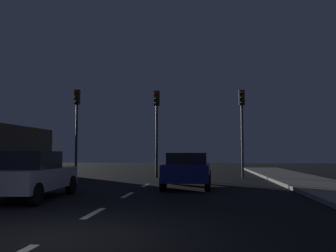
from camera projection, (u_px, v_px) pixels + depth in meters
name	position (u px, v px, depth m)	size (l,w,h in m)	color
ground_plane	(131.00, 193.00, 13.01)	(80.00, 80.00, 0.00)	black
lane_stripe_second	(94.00, 213.00, 8.64)	(0.16, 1.60, 0.01)	silver
lane_stripe_third	(128.00, 195.00, 12.41)	(0.16, 1.60, 0.01)	silver
lane_stripe_fourth	(146.00, 185.00, 16.18)	(0.16, 1.60, 0.01)	silver
traffic_signal_left	(77.00, 116.00, 21.94)	(0.32, 0.38, 5.32)	#2D2D30
traffic_signal_center	(157.00, 117.00, 21.43)	(0.32, 0.38, 5.16)	#2D2D30
traffic_signal_right	(242.00, 116.00, 20.91)	(0.32, 0.38, 5.12)	#4C4C51
car_stopped_ahead	(188.00, 169.00, 15.19)	(1.98, 4.27, 1.45)	navy
car_adjacent_lane	(28.00, 175.00, 11.35)	(2.15, 4.19, 1.50)	silver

